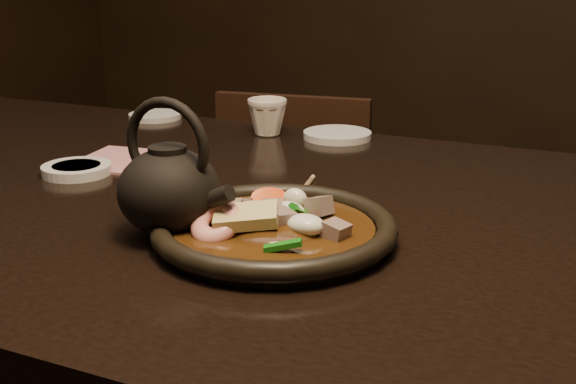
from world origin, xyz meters
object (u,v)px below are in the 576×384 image
at_px(table, 162,234).
at_px(chair, 303,231).
at_px(tea_cup, 267,116).
at_px(plate, 274,230).
at_px(teapot, 170,187).

relative_size(table, chair, 2.04).
xyz_separation_m(chair, tea_cup, (0.07, -0.34, 0.36)).
height_order(chair, tea_cup, tea_cup).
distance_m(plate, teapot, 0.13).
relative_size(chair, tea_cup, 10.51).
relative_size(chair, teapot, 4.77).
relative_size(tea_cup, teapot, 0.45).
height_order(table, teapot, teapot).
bearing_deg(teapot, chair, 105.39).
relative_size(plate, tea_cup, 3.87).
bearing_deg(table, teapot, -51.75).
relative_size(chair, plate, 2.72).
distance_m(table, plate, 0.30).
bearing_deg(tea_cup, chair, 101.65).
relative_size(table, tea_cup, 21.46).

